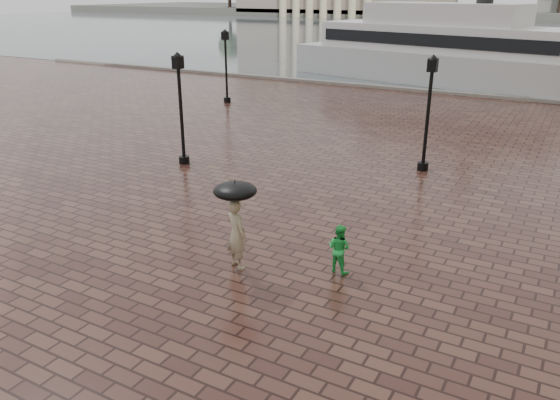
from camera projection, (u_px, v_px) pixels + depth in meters
name	position (u px, v px, depth m)	size (l,w,h in m)	color
ground	(115.00, 319.00, 12.06)	(300.00, 300.00, 0.00)	#371D19
harbour_water	(537.00, 36.00, 87.07)	(240.00, 240.00, 0.00)	#455054
quay_edge	(450.00, 94.00, 38.15)	(80.00, 0.60, 0.30)	slate
street_lamps	(268.00, 91.00, 26.00)	(15.44, 12.44, 4.40)	black
adult_pedestrian	(236.00, 234.00, 14.01)	(0.69, 0.45, 1.88)	tan
child_pedestrian	(339.00, 248.00, 13.90)	(0.63, 0.49, 1.29)	green
ferry_near	(442.00, 50.00, 42.28)	(25.28, 11.40, 8.06)	#BCBCBC
umbrella	(235.00, 191.00, 13.58)	(1.10, 1.10, 1.20)	black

